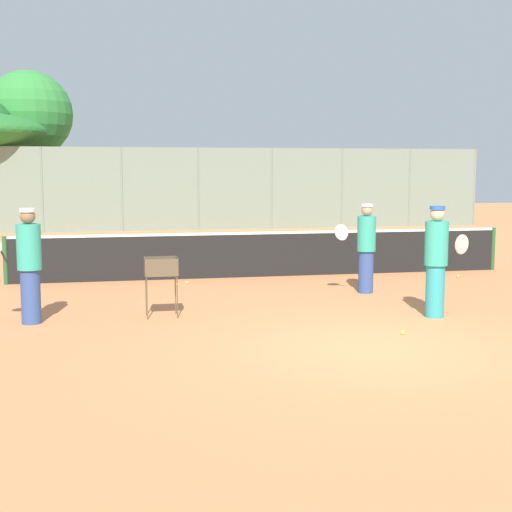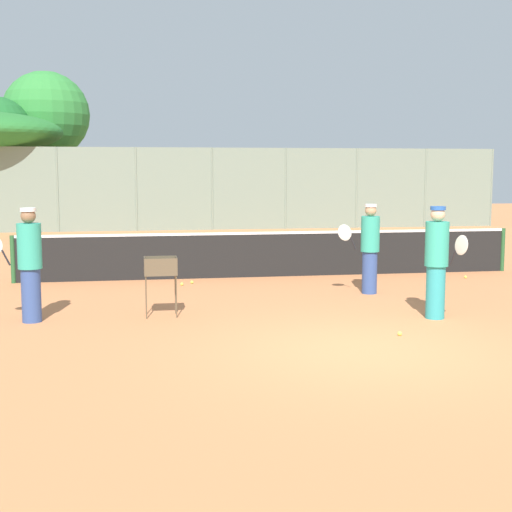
# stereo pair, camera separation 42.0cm
# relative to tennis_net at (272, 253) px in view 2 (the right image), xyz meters

# --- Properties ---
(ground_plane) EXTENTS (80.00, 80.00, 0.00)m
(ground_plane) POSITION_rel_tennis_net_xyz_m (0.00, -7.03, -0.56)
(ground_plane) COLOR #D37F4C
(tennis_net) EXTENTS (11.84, 0.10, 1.07)m
(tennis_net) POSITION_rel_tennis_net_xyz_m (0.00, 0.00, 0.00)
(tennis_net) COLOR #26592D
(tennis_net) RESTS_ON ground_plane
(back_fence) EXTENTS (25.16, 0.08, 3.43)m
(back_fence) POSITION_rel_tennis_net_xyz_m (0.00, 13.38, 1.16)
(back_fence) COLOR gray
(back_fence) RESTS_ON ground_plane
(tree_0) EXTENTS (4.06, 4.06, 7.11)m
(tree_0) POSITION_rel_tennis_net_xyz_m (-7.27, 18.85, 4.48)
(tree_0) COLOR brown
(tree_0) RESTS_ON ground_plane
(player_white_outfit) EXTENTS (0.94, 0.38, 1.83)m
(player_white_outfit) POSITION_rel_tennis_net_xyz_m (1.54, -2.58, 0.39)
(player_white_outfit) COLOR #334C8C
(player_white_outfit) RESTS_ON ground_plane
(player_red_cap) EXTENTS (0.46, 0.93, 1.91)m
(player_red_cap) POSITION_rel_tennis_net_xyz_m (1.87, -5.13, 0.43)
(player_red_cap) COLOR teal
(player_red_cap) RESTS_ON ground_plane
(player_yellow_shirt) EXTENTS (0.96, 0.39, 1.90)m
(player_yellow_shirt) POSITION_rel_tennis_net_xyz_m (-4.89, -4.29, 0.43)
(player_yellow_shirt) COLOR #334C8C
(player_yellow_shirt) RESTS_ON ground_plane
(ball_cart) EXTENTS (0.56, 0.41, 1.03)m
(ball_cart) POSITION_rel_tennis_net_xyz_m (-2.74, -4.18, 0.23)
(ball_cart) COLOR brown
(ball_cart) RESTS_ON ground_plane
(tennis_ball_0) EXTENTS (0.07, 0.07, 0.07)m
(tennis_ball_0) POSITION_rel_tennis_net_xyz_m (-2.18, -0.95, -0.53)
(tennis_ball_0) COLOR #D1E54C
(tennis_ball_0) RESTS_ON ground_plane
(tennis_ball_1) EXTENTS (0.07, 0.07, 0.07)m
(tennis_ball_1) POSITION_rel_tennis_net_xyz_m (4.42, -1.00, -0.53)
(tennis_ball_1) COLOR #D1E54C
(tennis_ball_1) RESTS_ON ground_plane
(tennis_ball_2) EXTENTS (0.07, 0.07, 0.07)m
(tennis_ball_2) POSITION_rel_tennis_net_xyz_m (-1.94, -0.72, -0.53)
(tennis_ball_2) COLOR #D1E54C
(tennis_ball_2) RESTS_ON ground_plane
(tennis_ball_3) EXTENTS (0.07, 0.07, 0.07)m
(tennis_ball_3) POSITION_rel_tennis_net_xyz_m (0.81, -6.25, -0.53)
(tennis_ball_3) COLOR #D1E54C
(tennis_ball_3) RESTS_ON ground_plane
(parked_car) EXTENTS (4.20, 1.70, 1.60)m
(parked_car) POSITION_rel_tennis_net_xyz_m (0.24, 15.54, 0.10)
(parked_car) COLOR #232328
(parked_car) RESTS_ON ground_plane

